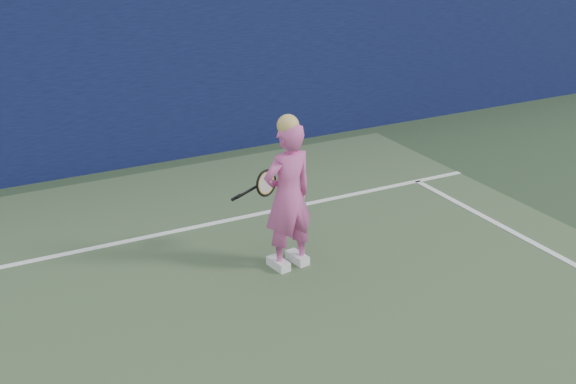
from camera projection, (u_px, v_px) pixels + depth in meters
player at (288, 196)px, 8.02m from camera, size 0.60×0.44×1.63m
racket at (264, 184)px, 8.35m from camera, size 0.56×0.15×0.30m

